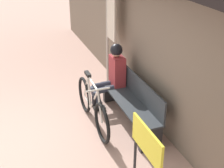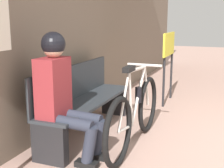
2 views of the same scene
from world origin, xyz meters
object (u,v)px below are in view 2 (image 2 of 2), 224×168
person_seated (61,89)px  signboard (169,51)px  park_bench_near (84,102)px  bicycle (135,114)px

person_seated → signboard: size_ratio=1.10×
park_bench_near → person_seated: person_seated is taller
park_bench_near → signboard: size_ratio=1.57×
signboard → bicycle: bearing=-178.2°
park_bench_near → bicycle: bicycle is taller
bicycle → person_seated: person_seated is taller
bicycle → signboard: size_ratio=1.48×
park_bench_near → person_seated: 0.75m
park_bench_near → signboard: bearing=-19.4°
person_seated → signboard: person_seated is taller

